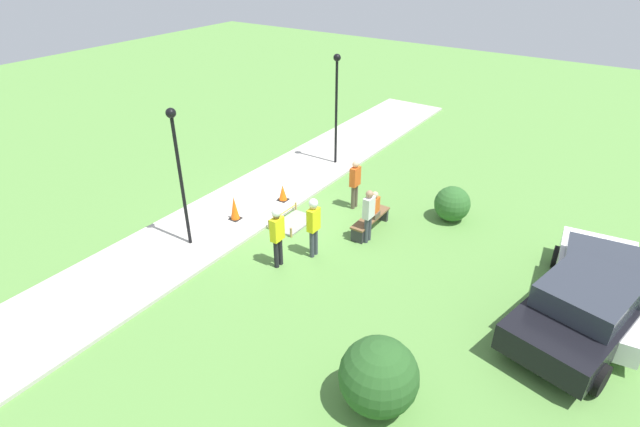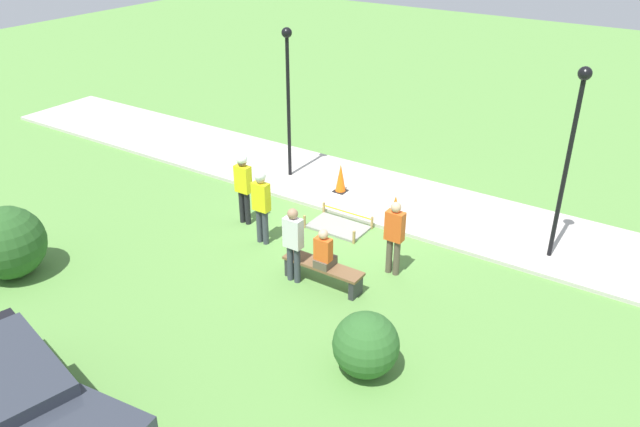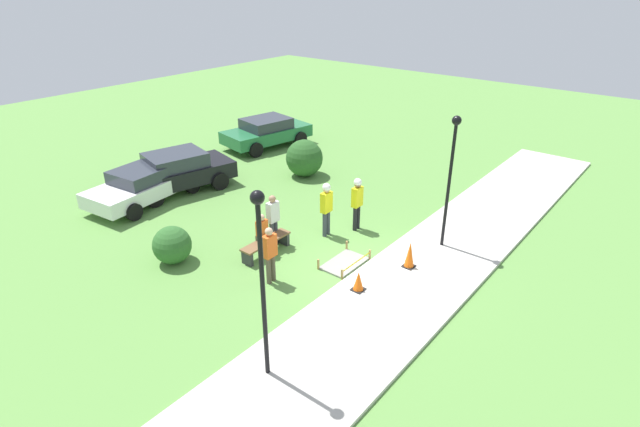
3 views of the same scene
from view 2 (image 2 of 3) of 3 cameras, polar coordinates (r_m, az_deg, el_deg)
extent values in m
plane|color=#5B8E42|center=(15.93, 2.63, -0.51)|extent=(60.00, 60.00, 0.00)
cube|color=#BCB7AD|center=(17.13, 5.34, 1.69)|extent=(28.00, 3.12, 0.10)
cube|color=gray|center=(15.49, 1.67, -1.24)|extent=(1.43, 0.88, 0.06)
cube|color=tan|center=(15.45, 4.78, -0.84)|extent=(0.05, 0.05, 0.34)
cube|color=tan|center=(16.09, 0.35, 0.49)|extent=(0.05, 0.05, 0.34)
cube|color=tan|center=(14.78, 3.12, -2.19)|extent=(0.05, 0.05, 0.34)
cube|color=tan|center=(15.45, -1.43, -0.75)|extent=(0.05, 0.05, 0.34)
cube|color=yellow|center=(15.72, 2.52, 0.11)|extent=(1.43, 0.00, 0.04)
cube|color=black|center=(15.96, 6.85, -0.20)|extent=(0.34, 0.34, 0.02)
cone|color=orange|center=(15.82, 6.91, 0.72)|extent=(0.29, 0.29, 0.55)
cube|color=black|center=(17.16, 1.88, 2.08)|extent=(0.34, 0.34, 0.02)
cone|color=orange|center=(16.99, 1.90, 3.32)|extent=(0.29, 0.29, 0.79)
cube|color=#2D2D33|center=(12.93, 3.28, -6.75)|extent=(0.12, 0.40, 0.43)
cube|color=#2D2D33|center=(13.67, -2.57, -4.65)|extent=(0.12, 0.40, 0.43)
cube|color=brown|center=(13.15, 0.27, -4.79)|extent=(1.81, 0.44, 0.06)
cube|color=brown|center=(13.06, 0.48, -4.42)|extent=(0.34, 0.44, 0.18)
cube|color=#E55B1E|center=(12.82, 0.29, -3.29)|extent=(0.36, 0.20, 0.50)
sphere|color=tan|center=(12.65, 0.30, -1.91)|extent=(0.21, 0.21, 0.21)
cylinder|color=black|center=(15.61, -6.64, 0.48)|extent=(0.14, 0.14, 0.87)
cylinder|color=black|center=(15.72, -7.15, 0.65)|extent=(0.14, 0.14, 0.87)
cube|color=yellow|center=(15.33, -7.06, 3.15)|extent=(0.40, 0.22, 0.69)
sphere|color=brown|center=(15.15, -7.16, 4.74)|extent=(0.23, 0.23, 0.23)
sphere|color=white|center=(15.12, -7.17, 4.96)|extent=(0.27, 0.27, 0.27)
cylinder|color=#383D47|center=(14.69, -5.01, -1.27)|extent=(0.14, 0.14, 0.87)
cylinder|color=#383D47|center=(14.79, -5.56, -1.08)|extent=(0.14, 0.14, 0.87)
cube|color=yellow|center=(14.38, -5.42, 1.54)|extent=(0.40, 0.22, 0.69)
sphere|color=tan|center=(14.19, -5.50, 3.21)|extent=(0.24, 0.24, 0.24)
sphere|color=white|center=(14.16, -5.51, 3.45)|extent=(0.27, 0.27, 0.27)
cylinder|color=brown|center=(13.59, 7.02, -4.02)|extent=(0.14, 0.14, 0.84)
cylinder|color=brown|center=(13.66, 6.35, -3.81)|extent=(0.14, 0.14, 0.84)
cube|color=#E55B1E|center=(13.25, 6.86, -1.14)|extent=(0.40, 0.22, 0.66)
sphere|color=tan|center=(13.05, 6.97, 0.57)|extent=(0.23, 0.23, 0.23)
cylinder|color=#383D47|center=(13.25, -2.10, -4.72)|extent=(0.14, 0.14, 0.84)
cylinder|color=#383D47|center=(13.34, -2.73, -4.49)|extent=(0.14, 0.14, 0.84)
cube|color=silver|center=(12.91, -2.48, -1.78)|extent=(0.40, 0.22, 0.66)
sphere|color=#A37A5B|center=(12.70, -2.52, -0.03)|extent=(0.23, 0.23, 0.23)
cylinder|color=black|center=(17.50, -2.89, 9.51)|extent=(0.10, 0.10, 3.95)
sphere|color=black|center=(16.97, -3.06, 16.18)|extent=(0.28, 0.28, 0.28)
cylinder|color=black|center=(14.24, 21.51, 3.47)|extent=(0.10, 0.10, 4.07)
sphere|color=black|center=(13.59, 23.07, 11.70)|extent=(0.28, 0.28, 0.28)
cylinder|color=black|center=(11.12, -24.17, -15.64)|extent=(0.65, 0.31, 0.63)
cube|color=black|center=(10.57, -27.23, -16.39)|extent=(4.71, 2.93, 0.65)
cylinder|color=black|center=(11.96, -24.48, -12.07)|extent=(0.74, 0.40, 0.70)
sphere|color=#2D6028|center=(10.91, 4.21, -11.87)|extent=(1.16, 1.16, 1.16)
sphere|color=#285623|center=(14.88, -26.66, -2.39)|extent=(1.59, 1.59, 1.59)
camera|label=1|loc=(18.48, -51.54, 20.75)|focal=28.00mm
camera|label=3|loc=(19.37, 47.54, 20.93)|focal=28.00mm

